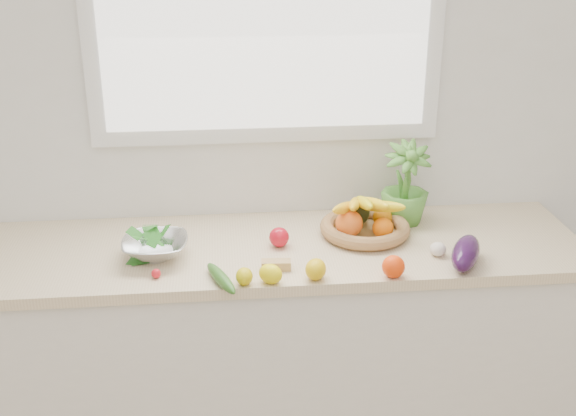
{
  "coord_description": "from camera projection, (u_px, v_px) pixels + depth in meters",
  "views": [
    {
      "loc": [
        -0.18,
        -0.38,
        2.03
      ],
      "look_at": [
        0.05,
        1.93,
        1.05
      ],
      "focal_mm": 45.0,
      "sensor_mm": 36.0,
      "label": 1
    }
  ],
  "objects": [
    {
      "name": "countertop",
      "position": [
        274.0,
        250.0,
        2.6
      ],
      "size": [
        2.24,
        0.62,
        0.04
      ],
      "primitive_type": "cube",
      "color": "beige",
      "rests_on": "counter_cabinet"
    },
    {
      "name": "cucumber",
      "position": [
        221.0,
        278.0,
        2.32
      ],
      "size": [
        0.12,
        0.22,
        0.04
      ],
      "primitive_type": "ellipsoid",
      "rotation": [
        0.0,
        0.0,
        0.37
      ],
      "color": "#285D1B",
      "rests_on": "countertop"
    },
    {
      "name": "colander_with_spinach",
      "position": [
        155.0,
        243.0,
        2.47
      ],
      "size": [
        0.23,
        0.23,
        0.12
      ],
      "color": "silver",
      "rests_on": "countertop"
    },
    {
      "name": "apple",
      "position": [
        279.0,
        237.0,
        2.57
      ],
      "size": [
        0.08,
        0.08,
        0.07
      ],
      "primitive_type": "sphere",
      "rotation": [
        0.0,
        0.0,
        -0.11
      ],
      "color": "red",
      "rests_on": "countertop"
    },
    {
      "name": "lemon_b",
      "position": [
        316.0,
        269.0,
        2.35
      ],
      "size": [
        0.09,
        0.1,
        0.07
      ],
      "primitive_type": "ellipsoid",
      "rotation": [
        0.0,
        0.0,
        -0.31
      ],
      "color": "#E5B60C",
      "rests_on": "countertop"
    },
    {
      "name": "garlic_a",
      "position": [
        350.0,
        241.0,
        2.58
      ],
      "size": [
        0.05,
        0.05,
        0.04
      ],
      "primitive_type": "ellipsoid",
      "rotation": [
        0.0,
        0.0,
        0.08
      ],
      "color": "beige",
      "rests_on": "countertop"
    },
    {
      "name": "garlic_b",
      "position": [
        351.0,
        231.0,
        2.65
      ],
      "size": [
        0.06,
        0.06,
        0.05
      ],
      "primitive_type": "ellipsoid",
      "rotation": [
        0.0,
        0.0,
        0.19
      ],
      "color": "white",
      "rests_on": "countertop"
    },
    {
      "name": "back_wall",
      "position": [
        266.0,
        102.0,
        2.69
      ],
      "size": [
        4.5,
        0.02,
        2.7
      ],
      "primitive_type": "cube",
      "color": "white",
      "rests_on": "ground"
    },
    {
      "name": "counter_cabinet",
      "position": [
        275.0,
        355.0,
        2.78
      ],
      "size": [
        2.2,
        0.58,
        0.86
      ],
      "primitive_type": "cube",
      "color": "silver",
      "rests_on": "ground"
    },
    {
      "name": "garlic_c",
      "position": [
        438.0,
        249.0,
        2.5
      ],
      "size": [
        0.06,
        0.06,
        0.05
      ],
      "primitive_type": "ellipsoid",
      "rotation": [
        0.0,
        0.0,
        0.03
      ],
      "color": "silver",
      "rests_on": "countertop"
    },
    {
      "name": "fruit_basket",
      "position": [
        364.0,
        223.0,
        2.65
      ],
      "size": [
        0.35,
        0.35,
        0.18
      ],
      "color": "tan",
      "rests_on": "countertop"
    },
    {
      "name": "lemon_a",
      "position": [
        244.0,
        276.0,
        2.32
      ],
      "size": [
        0.06,
        0.07,
        0.06
      ],
      "primitive_type": "ellipsoid",
      "rotation": [
        0.0,
        0.0,
        -0.03
      ],
      "color": "#CFB80B",
      "rests_on": "countertop"
    },
    {
      "name": "ginger",
      "position": [
        276.0,
        265.0,
        2.41
      ],
      "size": [
        0.1,
        0.05,
        0.03
      ],
      "primitive_type": "cube",
      "rotation": [
        0.0,
        0.0,
        -0.06
      ],
      "color": "tan",
      "rests_on": "countertop"
    },
    {
      "name": "eggplant",
      "position": [
        466.0,
        253.0,
        2.43
      ],
      "size": [
        0.19,
        0.25,
        0.09
      ],
      "primitive_type": "ellipsoid",
      "rotation": [
        0.0,
        0.0,
        -0.47
      ],
      "color": "#2B0E36",
      "rests_on": "countertop"
    },
    {
      "name": "radish",
      "position": [
        156.0,
        273.0,
        2.36
      ],
      "size": [
        0.03,
        0.03,
        0.03
      ],
      "primitive_type": "sphere",
      "rotation": [
        0.0,
        0.0,
        0.06
      ],
      "color": "red",
      "rests_on": "countertop"
    },
    {
      "name": "lemon_c",
      "position": [
        271.0,
        274.0,
        2.32
      ],
      "size": [
        0.1,
        0.1,
        0.06
      ],
      "primitive_type": "ellipsoid",
      "rotation": [
        0.0,
        0.0,
        0.87
      ],
      "color": "yellow",
      "rests_on": "countertop"
    },
    {
      "name": "orange_loose",
      "position": [
        393.0,
        267.0,
        2.36
      ],
      "size": [
        0.09,
        0.09,
        0.08
      ],
      "primitive_type": "sphere",
      "rotation": [
        0.0,
        0.0,
        0.29
      ],
      "color": "#FB3E07",
      "rests_on": "countertop"
    },
    {
      "name": "potted_herb",
      "position": [
        405.0,
        185.0,
        2.72
      ],
      "size": [
        0.18,
        0.18,
        0.33
      ],
      "primitive_type": "imported",
      "rotation": [
        0.0,
        0.0,
        0.01
      ],
      "color": "#529536",
      "rests_on": "countertop"
    }
  ]
}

